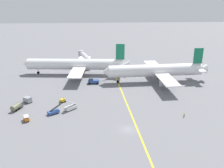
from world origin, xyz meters
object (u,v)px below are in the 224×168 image
Objects in this scene: gse_container_dolly_flat at (27,100)px; gse_gpu_cart_small at (63,100)px; gse_stair_truck_yellow at (71,107)px; gse_belt_loader_portside at (54,112)px; airliner_at_gate_left at (76,64)px; gse_fuel_bowser_stubby at (17,106)px; pushback_tug at (93,81)px; gse_baggage_cart_near_cluster at (26,118)px; jet_bridge at (85,56)px; airliner_being_pushed at (156,70)px; ground_crew_wing_walker_right at (184,114)px.

gse_gpu_cart_small is at bearing -3.41° from gse_container_dolly_flat.
gse_container_dolly_flat is 18.74m from gse_stair_truck_yellow.
airliner_at_gate_left is at bearing 83.58° from gse_belt_loader_portside.
gse_container_dolly_flat is 13.48m from gse_gpu_cart_small.
pushback_tug is at bearing 43.64° from gse_fuel_bowser_stubby.
airliner_at_gate_left is 17.62× the size of gse_baggage_cart_near_cluster.
gse_baggage_cart_near_cluster is (-21.87, -34.74, -0.38)m from pushback_tug.
jet_bridge is at bearing 87.37° from gse_stair_truck_yellow.
gse_fuel_bowser_stubby is at bearing -114.50° from airliner_at_gate_left.
airliner_being_pushed reaches higher than gse_belt_loader_portside.
gse_belt_loader_portside reaches higher than ground_crew_wing_walker_right.
ground_crew_wing_walker_right is (31.07, -35.50, -0.39)m from pushback_tug.
airliner_being_pushed is 5.96× the size of pushback_tug.
ground_crew_wing_walker_right is at bearing -6.58° from gse_belt_loader_portside.
gse_baggage_cart_near_cluster is (-51.53, -35.49, -4.65)m from airliner_being_pushed.
airliner_being_pushed reaches higher than gse_container_dolly_flat.
gse_container_dolly_flat is (2.13, 6.23, -0.16)m from gse_fuel_bowser_stubby.
gse_stair_truck_yellow is at bearing -60.66° from gse_gpu_cart_small.
gse_belt_loader_portside reaches higher than gse_gpu_cart_small.
gse_fuel_bowser_stubby reaches higher than ground_crew_wing_walker_right.
airliner_being_pushed is 18.86× the size of gse_gpu_cart_small.
jet_bridge is at bearing 69.98° from gse_container_dolly_flat.
gse_stair_truck_yellow reaches higher than pushback_tug.
jet_bridge is (3.48, 20.25, -0.76)m from airliner_at_gate_left.
gse_baggage_cart_near_cluster is 72.09m from jet_bridge.
gse_gpu_cart_small is at bearing 54.32° from gse_baggage_cart_near_cluster.
airliner_being_pushed is 46.81m from gse_gpu_cart_small.
gse_belt_loader_portside reaches higher than gse_baggage_cart_near_cluster.
gse_gpu_cart_small is 45.31m from ground_crew_wing_walker_right.
jet_bridge is (-34.77, 34.53, -1.08)m from airliner_being_pushed.
gse_gpu_cart_small is at bearing 19.21° from gse_fuel_bowser_stubby.
gse_fuel_bowser_stubby is 1.13× the size of gse_stair_truck_yellow.
airliner_at_gate_left is 45.30m from gse_fuel_bowser_stubby.
gse_fuel_bowser_stubby reaches higher than gse_baggage_cart_near_cluster.
pushback_tug is (8.59, -15.02, -3.95)m from airliner_at_gate_left.
jet_bridge reaches higher than ground_crew_wing_walker_right.
gse_gpu_cart_small is at bearing 160.83° from ground_crew_wing_walker_right.
jet_bridge reaches higher than gse_stair_truck_yellow.
gse_container_dolly_flat is 1.47× the size of gse_gpu_cart_small.
ground_crew_wing_walker_right is (39.06, -8.23, -0.18)m from gse_stair_truck_yellow.
gse_container_dolly_flat is 58.72m from jet_bridge.
gse_baggage_cart_near_cluster is at bearing -151.66° from gse_belt_loader_portside.
pushback_tug is 2.15× the size of gse_container_dolly_flat.
pushback_tug reaches higher than ground_crew_wing_walker_right.
jet_bridge is (16.76, 70.02, 3.57)m from gse_baggage_cart_near_cluster.
airliner_at_gate_left is at bearing 65.50° from gse_fuel_bowser_stubby.
jet_bridge is (20.07, 55.09, 3.26)m from gse_container_dolly_flat.
pushback_tug is 5.10× the size of ground_crew_wing_walker_right.
airliner_being_pushed reaches higher than gse_stair_truck_yellow.
airliner_at_gate_left is 51.69m from gse_baggage_cart_near_cluster.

